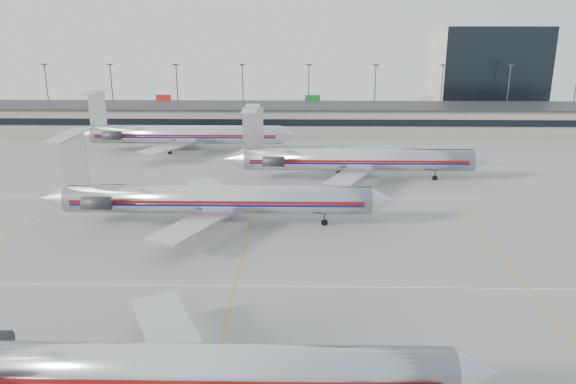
{
  "coord_description": "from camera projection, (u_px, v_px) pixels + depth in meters",
  "views": [
    {
      "loc": [
        6.63,
        -42.34,
        26.01
      ],
      "look_at": [
        5.12,
        28.66,
        4.5
      ],
      "focal_mm": 35.0,
      "sensor_mm": 36.0,
      "label": 1
    }
  ],
  "objects": [
    {
      "name": "distant_building",
      "position": [
        487.0,
        70.0,
        165.78
      ],
      "size": [
        30.0,
        20.0,
        25.0
      ],
      "primitive_type": "cube",
      "color": "tan",
      "rests_on": "ground"
    },
    {
      "name": "belt_loader",
      "position": [
        320.0,
        383.0,
        41.31
      ],
      "size": [
        4.12,
        2.21,
        2.11
      ],
      "rotation": [
        0.0,
        0.0,
        0.31
      ],
      "color": "gray",
      "rests_on": "ground"
    },
    {
      "name": "apron_markings",
      "position": [
        235.0,
        286.0,
        57.75
      ],
      "size": [
        160.0,
        0.15,
        0.02
      ],
      "primitive_type": "cube",
      "color": "silver",
      "rests_on": "ground"
    },
    {
      "name": "jet_foreground",
      "position": [
        159.0,
        368.0,
        38.27
      ],
      "size": [
        44.64,
        26.29,
        11.69
      ],
      "color": "silver",
      "rests_on": "ground"
    },
    {
      "name": "terminal",
      "position": [
        274.0,
        117.0,
        141.02
      ],
      "size": [
        162.0,
        17.0,
        6.25
      ],
      "color": "gray",
      "rests_on": "ground"
    },
    {
      "name": "light_mast_row",
      "position": [
        276.0,
        89.0,
        152.87
      ],
      "size": [
        163.6,
        0.4,
        15.28
      ],
      "color": "#38383D",
      "rests_on": "ground"
    },
    {
      "name": "jet_second_row",
      "position": [
        211.0,
        199.0,
        74.33
      ],
      "size": [
        47.37,
        27.89,
        12.4
      ],
      "color": "silver",
      "rests_on": "ground"
    },
    {
      "name": "jet_third_row",
      "position": [
        352.0,
        159.0,
        95.7
      ],
      "size": [
        45.77,
        28.15,
        12.52
      ],
      "color": "silver",
      "rests_on": "ground"
    },
    {
      "name": "jet_back_row",
      "position": [
        182.0,
        134.0,
        116.76
      ],
      "size": [
        46.48,
        28.59,
        12.71
      ],
      "color": "silver",
      "rests_on": "ground"
    },
    {
      "name": "ground",
      "position": [
        221.0,
        338.0,
        48.19
      ],
      "size": [
        260.0,
        260.0,
        0.0
      ],
      "primitive_type": "plane",
      "color": "gray",
      "rests_on": "ground"
    }
  ]
}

